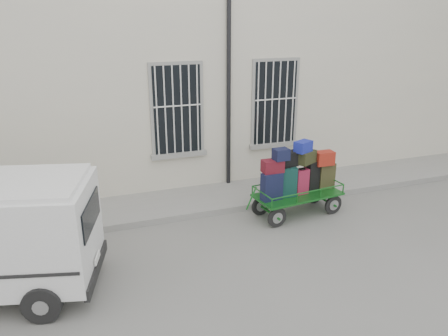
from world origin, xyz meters
TOP-DOWN VIEW (x-y plane):
  - ground at (0.00, 0.00)m, footprint 80.00×80.00m
  - building at (0.00, 5.50)m, footprint 24.00×5.15m
  - sidewalk at (0.00, 2.20)m, footprint 24.00×1.70m
  - luggage_cart at (1.87, 0.79)m, footprint 2.45×1.15m

SIDE VIEW (x-z plane):
  - ground at x=0.00m, z-range 0.00..0.00m
  - sidewalk at x=0.00m, z-range 0.00..0.15m
  - luggage_cart at x=1.87m, z-range 0.02..1.82m
  - building at x=0.00m, z-range 0.00..6.00m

